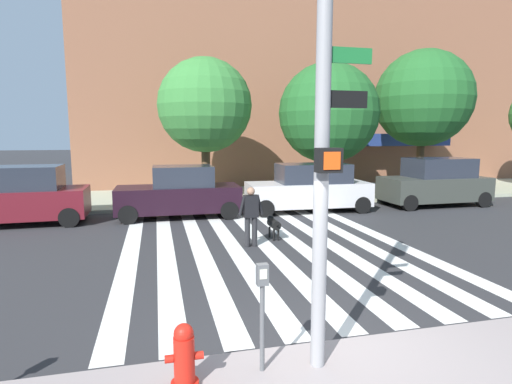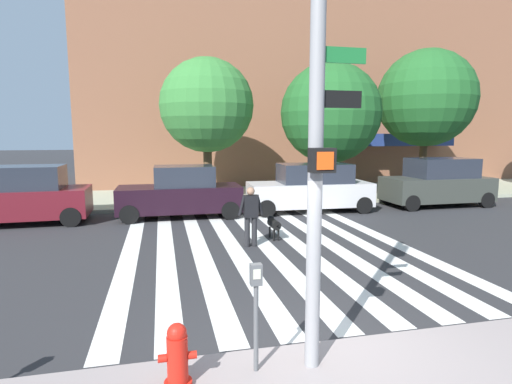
% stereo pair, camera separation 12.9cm
% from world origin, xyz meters
% --- Properties ---
extents(ground_plane, '(160.00, 160.00, 0.00)m').
position_xyz_m(ground_plane, '(0.00, 5.77, 0.00)').
color(ground_plane, '#2B2B2D').
extents(sidewalk_far, '(80.00, 6.00, 0.15)m').
position_xyz_m(sidewalk_far, '(0.00, 14.54, 0.07)').
color(sidewalk_far, '#9DA288').
rests_on(sidewalk_far, ground_plane).
extents(crosswalk_stripes, '(7.65, 10.94, 0.01)m').
position_xyz_m(crosswalk_stripes, '(0.62, 5.77, 0.00)').
color(crosswalk_stripes, silver).
rests_on(crosswalk_stripes, ground_plane).
extents(traffic_light_pole, '(0.74, 0.46, 5.80)m').
position_xyz_m(traffic_light_pole, '(-0.34, -0.59, 3.52)').
color(traffic_light_pole, gray).
rests_on(traffic_light_pole, sidewalk_near).
extents(fire_hydrant, '(0.44, 0.32, 0.76)m').
position_xyz_m(fire_hydrant, '(-2.02, -0.61, 0.52)').
color(fire_hydrant, red).
rests_on(fire_hydrant, sidewalk_near).
extents(parking_meter_third_along, '(0.14, 0.11, 1.36)m').
position_xyz_m(parking_meter_third_along, '(-1.06, -0.50, 1.03)').
color(parking_meter_third_along, '#515456').
rests_on(parking_meter_third_along, sidewalk_near).
extents(parked_car_near_curb, '(4.58, 2.09, 1.99)m').
position_xyz_m(parked_car_near_curb, '(-6.86, 10.20, 0.96)').
color(parked_car_near_curb, '#5C151E').
rests_on(parked_car_near_curb, ground_plane).
extents(parked_car_behind_first, '(4.47, 1.90, 1.91)m').
position_xyz_m(parked_car_behind_first, '(-1.44, 10.20, 0.90)').
color(parked_car_behind_first, black).
rests_on(parked_car_behind_first, ground_plane).
extents(parked_car_third_in_line, '(4.88, 2.04, 1.91)m').
position_xyz_m(parked_car_third_in_line, '(3.64, 10.20, 0.93)').
color(parked_car_third_in_line, beige).
rests_on(parked_car_third_in_line, ground_plane).
extents(parked_car_fourth_in_line, '(4.51, 2.02, 2.05)m').
position_xyz_m(parked_car_fourth_in_line, '(9.41, 10.20, 0.99)').
color(parked_car_fourth_in_line, '#353933').
rests_on(parked_car_fourth_in_line, ground_plane).
extents(street_tree_nearest, '(4.15, 4.15, 6.25)m').
position_xyz_m(street_tree_nearest, '(-0.08, 13.43, 4.31)').
color(street_tree_nearest, '#4C3823').
rests_on(street_tree_nearest, sidewalk_far).
extents(street_tree_middle, '(4.53, 4.53, 6.14)m').
position_xyz_m(street_tree_middle, '(5.44, 12.61, 4.01)').
color(street_tree_middle, '#4C3823').
rests_on(street_tree_middle, sidewalk_far).
extents(street_tree_further, '(4.71, 4.71, 7.01)m').
position_xyz_m(street_tree_further, '(10.62, 13.06, 4.80)').
color(street_tree_further, '#4C3823').
rests_on(street_tree_further, sidewalk_far).
extents(pedestrian_dog_walker, '(0.70, 0.24, 1.64)m').
position_xyz_m(pedestrian_dog_walker, '(0.20, 5.63, 0.93)').
color(pedestrian_dog_walker, black).
rests_on(pedestrian_dog_walker, ground_plane).
extents(dog_on_leash, '(0.27, 1.01, 0.65)m').
position_xyz_m(dog_on_leash, '(1.04, 6.33, 0.44)').
color(dog_on_leash, black).
rests_on(dog_on_leash, ground_plane).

